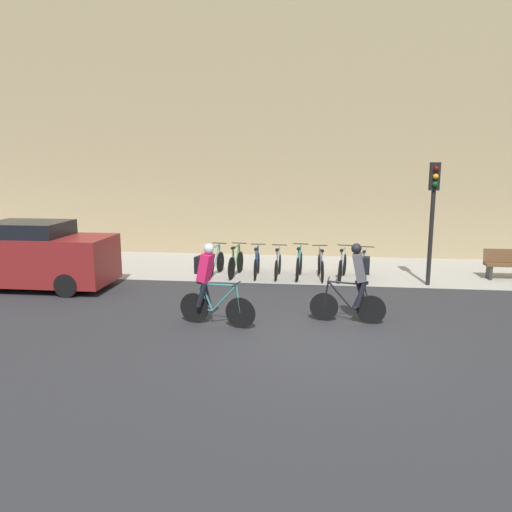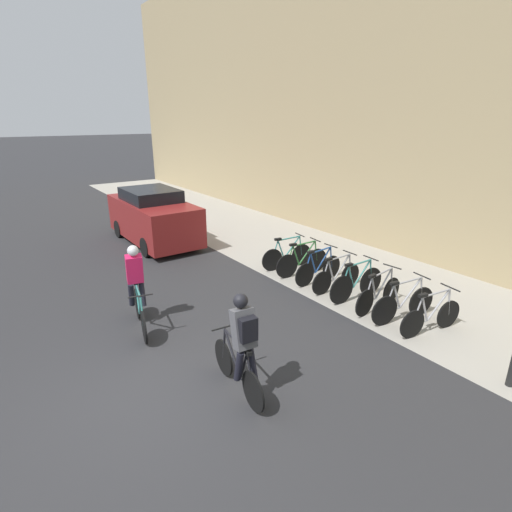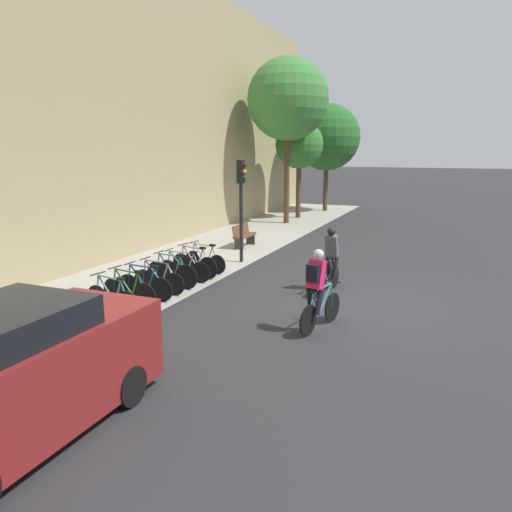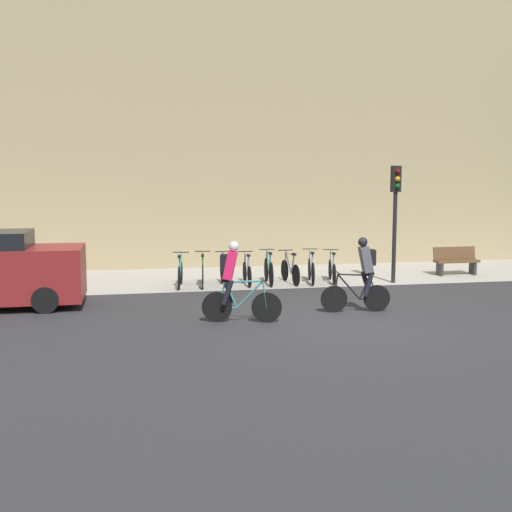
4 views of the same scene
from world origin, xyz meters
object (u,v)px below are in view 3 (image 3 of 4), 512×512
object	(u,v)px
parked_bike_0	(112,299)
parked_bike_6	(195,264)
cyclist_grey	(331,257)
parked_bike_1	(129,291)
parked_bike_7	(205,260)
bench	(244,235)
parked_car	(11,377)
cyclist_pink	(317,288)
traffic_light_pole	(241,192)
parked_bike_4	(172,273)
parked_bike_5	(184,269)
parked_bike_2	(145,285)
parked_bike_3	(159,280)

from	to	relation	value
parked_bike_0	parked_bike_6	bearing A→B (deg)	-0.00
cyclist_grey	parked_bike_6	size ratio (longest dim) A/B	1.04
cyclist_grey	parked_bike_6	world-z (taller)	cyclist_grey
cyclist_grey	parked_bike_1	size ratio (longest dim) A/B	1.05
parked_bike_7	bench	xyz separation A→B (m)	(4.29, 0.57, 0.08)
parked_bike_7	bench	size ratio (longest dim) A/B	1.11
parked_bike_6	parked_car	xyz separation A→B (m)	(-8.54, -2.12, 0.50)
cyclist_pink	traffic_light_pole	world-z (taller)	traffic_light_pole
parked_bike_4	parked_car	world-z (taller)	parked_car
parked_bike_6	traffic_light_pole	distance (m)	3.15
parked_bike_6	bench	distance (m)	4.97
parked_bike_5	bench	xyz separation A→B (m)	(5.58, 0.57, 0.07)
parked_bike_4	parked_bike_5	bearing A→B (deg)	-0.19
traffic_light_pole	parked_bike_4	bearing A→B (deg)	172.46
parked_bike_4	bench	distance (m)	6.25
bench	parked_car	distance (m)	13.75
parked_bike_2	parked_bike_3	bearing A→B (deg)	-0.02
parked_bike_1	traffic_light_pole	size ratio (longest dim) A/B	0.48
parked_bike_3	parked_bike_7	world-z (taller)	parked_bike_3
parked_bike_0	parked_bike_2	bearing A→B (deg)	-0.02
parked_bike_2	parked_car	size ratio (longest dim) A/B	0.38
parked_bike_7	bench	bearing A→B (deg)	7.55
parked_bike_0	bench	world-z (taller)	parked_bike_0
cyclist_grey	parked_bike_1	world-z (taller)	cyclist_grey
cyclist_pink	parked_bike_3	distance (m)	4.83
parked_bike_3	parked_bike_5	size ratio (longest dim) A/B	0.96
cyclist_grey	parked_car	bearing A→B (deg)	166.60
cyclist_pink	parked_bike_3	size ratio (longest dim) A/B	1.11
traffic_light_pole	parked_bike_5	bearing A→B (deg)	170.91
parked_bike_1	parked_bike_5	distance (m)	2.58
parked_bike_2	parked_bike_6	size ratio (longest dim) A/B	0.96
parked_bike_1	parked_bike_5	bearing A→B (deg)	-0.03
parked_bike_0	parked_bike_5	xyz separation A→B (m)	(3.23, -0.00, -0.01)
traffic_light_pole	parked_car	world-z (taller)	traffic_light_pole
parked_bike_4	parked_bike_1	bearing A→B (deg)	-179.98
bench	cyclist_pink	bearing A→B (deg)	-146.75
parked_bike_3	traffic_light_pole	bearing A→B (deg)	-6.41
parked_bike_0	parked_bike_7	size ratio (longest dim) A/B	1.03
parked_bike_2	parked_bike_7	xyz separation A→B (m)	(3.23, -0.00, -0.01)
parked_bike_2	parked_bike_7	world-z (taller)	parked_bike_2
bench	parked_bike_7	bearing A→B (deg)	-172.45
parked_bike_0	parked_bike_2	xyz separation A→B (m)	(1.29, -0.00, -0.01)
parked_bike_3	parked_bike_4	bearing A→B (deg)	0.14
traffic_light_pole	parked_car	bearing A→B (deg)	-171.51
parked_bike_1	bench	size ratio (longest dim) A/B	1.17
parked_bike_5	parked_bike_6	size ratio (longest dim) A/B	0.99
parked_car	parked_bike_0	bearing A→B (deg)	24.42
parked_bike_1	parked_car	size ratio (longest dim) A/B	0.39
parked_bike_2	parked_bike_4	world-z (taller)	parked_bike_4
parked_bike_3	bench	size ratio (longest dim) A/B	1.12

